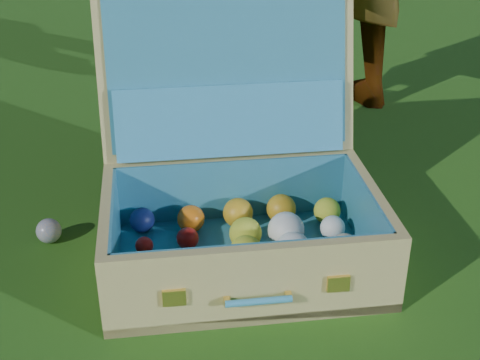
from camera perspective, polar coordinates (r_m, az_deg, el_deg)
name	(u,v)px	position (r m, az deg, el deg)	size (l,w,h in m)	color
ground	(219,221)	(1.69, -1.82, -3.55)	(60.00, 60.00, 0.00)	#215114
stray_ball	(49,231)	(1.66, -16.01, -4.19)	(0.06, 0.06, 0.06)	#436DAE
suitcase	(240,187)	(1.51, -0.01, -0.57)	(0.63, 0.59, 0.57)	tan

